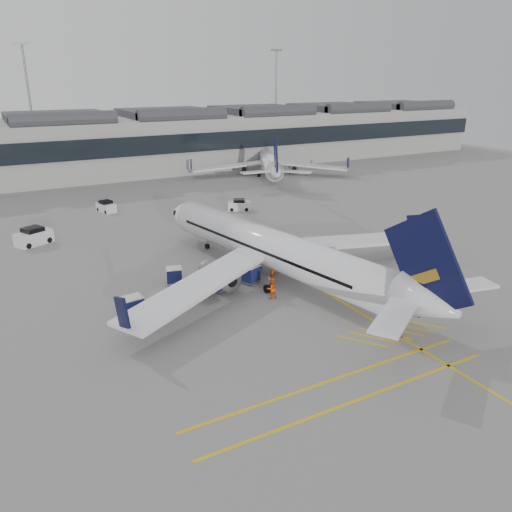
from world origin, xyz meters
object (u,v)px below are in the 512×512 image
belt_loader (238,270)px  baggage_cart_a (174,275)px  pushback_tug (195,289)px  airliner_main (276,250)px  ramp_agent_a (273,271)px  ramp_agent_b (272,289)px

belt_loader → baggage_cart_a: size_ratio=2.30×
belt_loader → pushback_tug: bearing=-152.2°
airliner_main → ramp_agent_a: bearing=141.8°
ramp_agent_a → pushback_tug: (-8.13, 0.22, -0.36)m
belt_loader → ramp_agent_a: (2.40, -2.86, 0.46)m
airliner_main → ramp_agent_b: airliner_main is taller
ramp_agent_a → pushback_tug: ramp_agent_a is taller
belt_loader → airliner_main: bearing=-45.2°
airliner_main → pushback_tug: 8.80m
ramp_agent_b → pushback_tug: size_ratio=0.72×
baggage_cart_a → pushback_tug: size_ratio=0.69×
belt_loader → ramp_agent_b: 6.58m
ramp_agent_a → pushback_tug: size_ratio=0.71×
belt_loader → pushback_tug: 6.31m
belt_loader → ramp_agent_a: bearing=-47.0°
baggage_cart_a → belt_loader: bearing=9.7°
ramp_agent_a → pushback_tug: 8.14m
airliner_main → ramp_agent_a: airliner_main is taller
ramp_agent_b → pushback_tug: ramp_agent_b is taller
pushback_tug → airliner_main: bearing=10.1°
baggage_cart_a → ramp_agent_a: ramp_agent_a is taller
belt_loader → ramp_agent_a: size_ratio=2.22×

